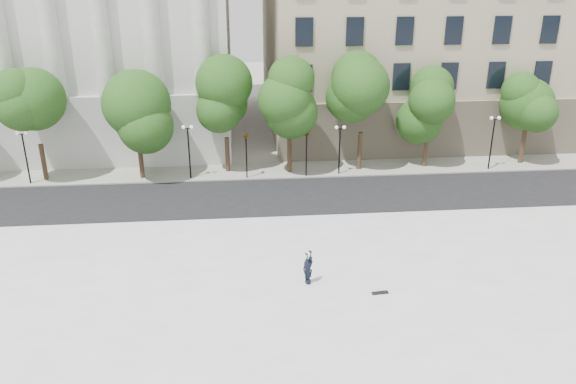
{
  "coord_description": "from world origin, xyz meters",
  "views": [
    {
      "loc": [
        -1.33,
        -18.88,
        15.44
      ],
      "look_at": [
        1.29,
        10.0,
        3.76
      ],
      "focal_mm": 35.0,
      "sensor_mm": 36.0,
      "label": 1
    }
  ],
  "objects_px": {
    "traffic_light_west": "(246,134)",
    "traffic_light_east": "(307,132)",
    "person_lying": "(308,279)",
    "skateboard": "(380,293)"
  },
  "relations": [
    {
      "from": "traffic_light_east",
      "to": "skateboard",
      "type": "height_order",
      "value": "traffic_light_east"
    },
    {
      "from": "person_lying",
      "to": "skateboard",
      "type": "bearing_deg",
      "value": -62.82
    },
    {
      "from": "traffic_light_west",
      "to": "traffic_light_east",
      "type": "height_order",
      "value": "traffic_light_east"
    },
    {
      "from": "person_lying",
      "to": "traffic_light_west",
      "type": "bearing_deg",
      "value": 56.71
    },
    {
      "from": "traffic_light_east",
      "to": "traffic_light_west",
      "type": "bearing_deg",
      "value": 180.0
    },
    {
      "from": "traffic_light_west",
      "to": "person_lying",
      "type": "relative_size",
      "value": 2.32
    },
    {
      "from": "traffic_light_east",
      "to": "skateboard",
      "type": "relative_size",
      "value": 5.1
    },
    {
      "from": "traffic_light_west",
      "to": "skateboard",
      "type": "relative_size",
      "value": 5.05
    },
    {
      "from": "traffic_light_west",
      "to": "traffic_light_east",
      "type": "xyz_separation_m",
      "value": [
        4.65,
        -0.0,
        0.05
      ]
    },
    {
      "from": "skateboard",
      "to": "traffic_light_east",
      "type": "bearing_deg",
      "value": 89.45
    }
  ]
}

